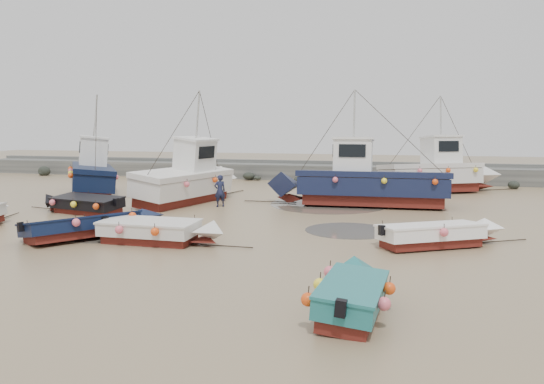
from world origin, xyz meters
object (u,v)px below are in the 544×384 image
Objects in this scene: dinghy_3 at (440,232)px; cabin_boat_1 at (189,178)px; person at (220,207)px; dinghy_5 at (159,228)px; cabin_boat_0 at (90,173)px; dinghy_2 at (353,289)px; dinghy_4 at (82,202)px; cabin_boat_2 at (361,182)px; dinghy_1 at (92,224)px; cabin_boat_3 at (439,171)px.

dinghy_3 is 0.58× the size of cabin_boat_1.
cabin_boat_1 reaches higher than person.
cabin_boat_0 is (-10.40, 11.39, 0.81)m from dinghy_5.
dinghy_5 is at bearing 147.65° from dinghy_2.
cabin_boat_2 reaches higher than dinghy_4.
cabin_boat_1 is at bearing -151.76° from dinghy_3.
dinghy_3 is 12.89m from person.
cabin_boat_2 is (9.33, 10.95, 0.77)m from dinghy_1.
dinghy_3 is at bearing -60.12° from cabin_boat_0.
cabin_boat_3 is 5.16× the size of person.
dinghy_3 reaches higher than person.
cabin_boat_0 and cabin_boat_3 have the same top height.
cabin_boat_3 is (0.72, 16.22, 0.82)m from dinghy_3.
dinghy_1 is 12.17m from dinghy_2.
dinghy_1 and dinghy_3 have the same top height.
dinghy_1 is 8.88m from person.
dinghy_3 and dinghy_5 have the same top height.
cabin_boat_0 reaches higher than dinghy_2.
dinghy_5 is at bearing -109.09° from dinghy_3.
cabin_boat_3 is at bearing 45.21° from cabin_boat_1.
dinghy_3 is 15.43m from cabin_boat_1.
dinghy_3 is at bearing 109.44° from person.
cabin_boat_2 is at bearing -52.95° from dinghy_4.
cabin_boat_3 reaches higher than dinghy_4.
cabin_boat_1 is at bearing -87.09° from cabin_boat_3.
person is at bearing -50.14° from cabin_boat_0.
cabin_boat_3 is (21.11, 6.85, 0.02)m from cabin_boat_0.
dinghy_1 is 0.67× the size of cabin_boat_3.
dinghy_1 and dinghy_2 have the same top height.
cabin_boat_1 is (-13.17, 8.00, 0.81)m from dinghy_3.
cabin_boat_1 is 1.08× the size of cabin_boat_3.
dinghy_4 is 3.49× the size of person.
dinghy_4 is (-16.77, 3.21, 0.00)m from dinghy_3.
dinghy_3 is (2.30, 7.53, -0.02)m from dinghy_2.
cabin_boat_0 reaches higher than dinghy_4.
dinghy_3 is 17.08m from dinghy_4.
dinghy_5 is at bearing 57.43° from person.
cabin_boat_0 is (-18.09, 16.90, 0.79)m from dinghy_2.
person is (2.11, 8.60, -0.54)m from dinghy_1.
cabin_boat_0 is 22.20m from cabin_boat_3.
cabin_boat_1 is 9.57m from cabin_boat_2.
dinghy_2 is 0.86× the size of dinghy_5.
dinghy_2 is 0.92× the size of dinghy_3.
dinghy_3 is (13.00, 1.72, 0.01)m from dinghy_1.
dinghy_2 is 23.96m from cabin_boat_3.
cabin_boat_3 is at bearing 147.01° from dinghy_3.
person is at bearing 105.64° from cabin_boat_2.
cabin_boat_2 is (6.33, 11.24, 0.76)m from dinghy_5.
dinghy_3 is at bearing 101.76° from dinghy_5.
dinghy_5 is 8.95m from person.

